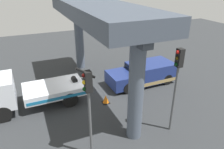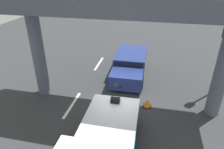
{
  "view_description": "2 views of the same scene",
  "coord_description": "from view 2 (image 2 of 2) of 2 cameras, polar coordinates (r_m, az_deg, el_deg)",
  "views": [
    {
      "loc": [
        3.62,
        12.76,
        7.63
      ],
      "look_at": [
        -2.14,
        -0.57,
        0.92
      ],
      "focal_mm": 34.08,
      "sensor_mm": 36.0,
      "label": 1
    },
    {
      "loc": [
        9.19,
        1.58,
        7.22
      ],
      "look_at": [
        -2.56,
        -0.94,
        0.92
      ],
      "focal_mm": 32.88,
      "sensor_mm": 36.0,
      "label": 2
    }
  ],
  "objects": [
    {
      "name": "overpass_structure",
      "position": [
        10.44,
        3.36,
        17.13
      ],
      "size": [
        3.6,
        12.13,
        6.19
      ],
      "color": "#4C5666",
      "rests_on": "ground"
    },
    {
      "name": "traffic_cone_orange",
      "position": [
        12.15,
        9.83,
        -7.72
      ],
      "size": [
        0.47,
        0.47,
        0.56
      ],
      "color": "orange",
      "rests_on": "ground"
    },
    {
      "name": "traffic_light_near",
      "position": [
        13.34,
        28.58,
        7.44
      ],
      "size": [
        0.39,
        0.32,
        4.62
      ],
      "color": "#515456",
      "rests_on": "ground"
    },
    {
      "name": "lane_stripe_west",
      "position": [
        17.38,
        -3.65,
        3.07
      ],
      "size": [
        2.6,
        0.16,
        0.01
      ],
      "primitive_type": "cube",
      "color": "silver",
      "rests_on": "ground"
    },
    {
      "name": "lane_stripe_mid",
      "position": [
        12.48,
        -11.02,
        -8.27
      ],
      "size": [
        2.6,
        0.16,
        0.01
      ],
      "primitive_type": "cube",
      "color": "silver",
      "rests_on": "ground"
    },
    {
      "name": "ground_plane",
      "position": [
        11.82,
        1.9,
        -10.31
      ],
      "size": [
        60.0,
        40.0,
        0.1
      ],
      "primitive_type": "cube",
      "color": "#2D3033"
    },
    {
      "name": "towed_van_green",
      "position": [
        15.29,
        5.05,
        2.63
      ],
      "size": [
        5.23,
        2.28,
        1.58
      ],
      "color": "navy",
      "rests_on": "ground"
    }
  ]
}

